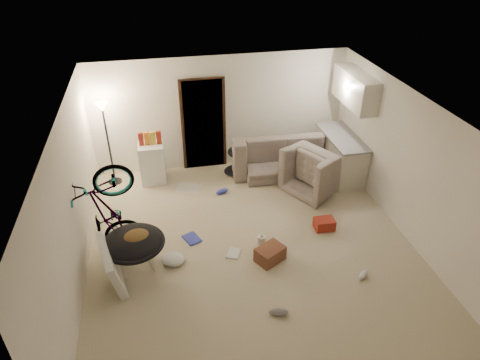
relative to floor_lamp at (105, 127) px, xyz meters
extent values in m
cube|color=beige|center=(2.40, -2.65, -1.32)|extent=(5.50, 6.00, 0.02)
cube|color=white|center=(2.40, -2.65, 1.20)|extent=(5.50, 6.00, 0.02)
cube|color=white|center=(2.40, 0.36, -0.06)|extent=(5.50, 0.02, 2.50)
cube|color=white|center=(2.40, -5.66, -0.06)|extent=(5.50, 0.02, 2.50)
cube|color=white|center=(-0.36, -2.65, -0.06)|extent=(0.02, 6.00, 2.50)
cube|color=white|center=(5.16, -2.65, -0.06)|extent=(0.02, 6.00, 2.50)
cube|color=black|center=(2.00, 0.32, -0.29)|extent=(0.85, 0.10, 2.04)
cube|color=black|center=(2.00, 0.29, -0.29)|extent=(0.97, 0.04, 2.10)
cylinder|color=black|center=(0.00, 0.00, -1.29)|extent=(0.28, 0.28, 0.03)
cylinder|color=black|center=(0.00, 0.00, -0.46)|extent=(0.04, 0.04, 1.70)
cone|color=#FFE0A5|center=(0.00, 0.00, 0.41)|extent=(0.24, 0.24, 0.18)
cube|color=beige|center=(4.83, -0.65, -0.87)|extent=(0.60, 1.50, 0.88)
cube|color=gray|center=(4.83, -0.65, -0.41)|extent=(0.64, 1.54, 0.04)
cube|color=beige|center=(4.96, -0.65, 0.64)|extent=(0.38, 1.40, 0.65)
imported|color=#373F38|center=(3.67, -0.20, -0.97)|extent=(2.32, 1.00, 0.67)
imported|color=#373F38|center=(4.21, -1.07, -0.96)|extent=(1.33, 1.38, 0.69)
imported|color=black|center=(0.10, -2.33, -0.83)|extent=(1.89, 0.98, 1.05)
cube|color=white|center=(0.83, -0.10, -0.87)|extent=(0.53, 0.53, 0.87)
cube|color=maroon|center=(0.66, -0.10, -0.31)|extent=(0.11, 0.08, 0.30)
cube|color=#C96B19|center=(0.78, -0.10, -0.31)|extent=(0.11, 0.09, 0.30)
cube|color=gold|center=(0.90, -0.10, -0.31)|extent=(0.11, 0.09, 0.30)
cube|color=maroon|center=(1.02, -0.10, -0.31)|extent=(0.10, 0.07, 0.30)
cylinder|color=silver|center=(0.45, -2.77, -1.08)|extent=(0.66, 0.66, 0.46)
ellipsoid|color=black|center=(0.45, -2.77, -0.79)|extent=(0.92, 0.92, 0.39)
torus|color=black|center=(0.45, -2.77, -0.79)|extent=(1.00, 1.00, 0.07)
ellipsoid|color=brown|center=(0.50, -2.80, -0.68)|extent=(0.59, 0.54, 0.22)
ellipsoid|color=black|center=(2.72, -0.20, -0.77)|extent=(0.66, 0.58, 0.28)
cube|color=silver|center=(0.10, -2.99, -0.99)|extent=(0.46, 1.00, 0.65)
cube|color=brown|center=(2.62, -3.05, -1.18)|extent=(0.56, 0.51, 0.26)
cube|color=maroon|center=(3.81, -2.44, -1.20)|extent=(0.36, 0.27, 0.20)
cylinder|color=white|center=(2.58, -2.60, -1.23)|extent=(0.14, 0.14, 0.14)
cone|color=white|center=(2.58, -2.60, -1.13)|extent=(0.08, 0.08, 0.06)
cube|color=beige|center=(1.52, -0.56, -1.30)|extent=(0.62, 0.57, 0.01)
cube|color=#323EB7|center=(1.40, -2.25, -1.29)|extent=(0.35, 0.39, 0.03)
cube|color=silver|center=(2.05, -2.78, -1.29)|extent=(0.30, 0.33, 0.02)
ellipsoid|color=#323EB7|center=(2.18, -0.91, -1.26)|extent=(0.30, 0.20, 0.10)
ellipsoid|color=slate|center=(2.44, -4.18, -1.25)|extent=(0.30, 0.17, 0.11)
ellipsoid|color=white|center=(3.97, -3.73, -1.26)|extent=(0.26, 0.24, 0.09)
ellipsoid|color=black|center=(2.59, -0.17, -1.23)|extent=(0.64, 0.62, 0.15)
ellipsoid|color=silver|center=(1.03, -2.76, -1.24)|extent=(0.53, 0.51, 0.13)
camera|label=1|loc=(1.03, -8.18, 3.61)|focal=32.00mm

